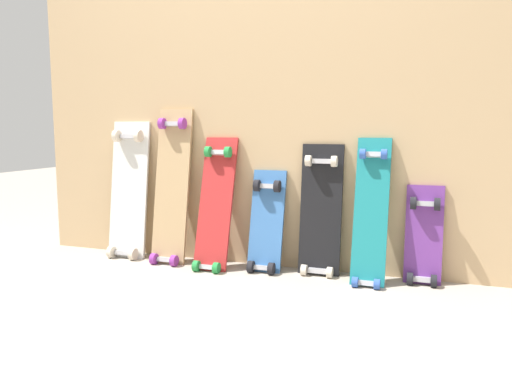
% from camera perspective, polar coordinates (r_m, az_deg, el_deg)
% --- Properties ---
extents(ground_plane, '(12.00, 12.00, 0.00)m').
position_cam_1_polar(ground_plane, '(2.77, 0.48, -8.59)').
color(ground_plane, '#A89E8E').
extents(plywood_wall_panel, '(2.80, 0.04, 1.83)m').
position_cam_1_polar(plywood_wall_panel, '(2.73, 0.98, 10.63)').
color(plywood_wall_panel, tan).
rests_on(plywood_wall_panel, ground).
extents(skateboard_white, '(0.24, 0.19, 0.86)m').
position_cam_1_polar(skateboard_white, '(3.03, -14.44, -0.29)').
color(skateboard_white, silver).
rests_on(skateboard_white, ground).
extents(skateboard_natural, '(0.21, 0.22, 0.94)m').
position_cam_1_polar(skateboard_natural, '(2.85, -9.71, 0.04)').
color(skateboard_natural, tan).
rests_on(skateboard_natural, ground).
extents(skateboard_red, '(0.19, 0.27, 0.78)m').
position_cam_1_polar(skateboard_red, '(2.71, -4.75, -2.00)').
color(skateboard_red, '#B22626').
rests_on(skateboard_red, ground).
extents(skateboard_blue, '(0.18, 0.20, 0.60)m').
position_cam_1_polar(skateboard_blue, '(2.66, 1.15, -4.02)').
color(skateboard_blue, '#386BAD').
rests_on(skateboard_blue, ground).
extents(skateboard_black, '(0.22, 0.15, 0.74)m').
position_cam_1_polar(skateboard_black, '(2.61, 7.41, -2.74)').
color(skateboard_black, black).
rests_on(skateboard_black, ground).
extents(skateboard_teal, '(0.17, 0.26, 0.79)m').
position_cam_1_polar(skateboard_teal, '(2.51, 13.01, -2.96)').
color(skateboard_teal, '#197A7F').
rests_on(skateboard_teal, ground).
extents(skateboard_purple, '(0.18, 0.14, 0.55)m').
position_cam_1_polar(skateboard_purple, '(2.58, 18.68, -5.38)').
color(skateboard_purple, '#6B338C').
rests_on(skateboard_purple, ground).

